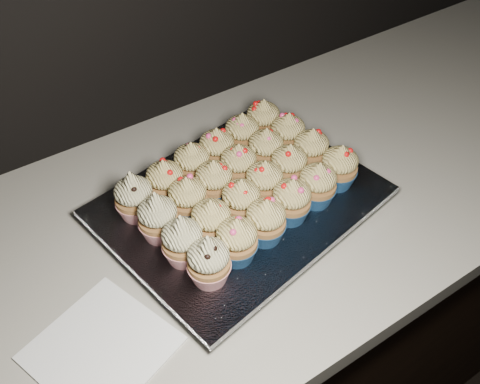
# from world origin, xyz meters

# --- Properties ---
(cabinet) EXTENTS (2.40, 0.60, 0.86)m
(cabinet) POSITION_xyz_m (0.00, 1.70, 0.43)
(cabinet) COLOR black
(cabinet) RESTS_ON ground
(worktop) EXTENTS (2.44, 0.64, 0.04)m
(worktop) POSITION_xyz_m (0.00, 1.70, 0.88)
(worktop) COLOR beige
(worktop) RESTS_ON cabinet
(napkin) EXTENTS (0.21, 0.21, 0.00)m
(napkin) POSITION_xyz_m (-0.21, 1.57, 0.90)
(napkin) COLOR white
(napkin) RESTS_ON worktop
(baking_tray) EXTENTS (0.44, 0.37, 0.02)m
(baking_tray) POSITION_xyz_m (0.09, 1.68, 0.91)
(baking_tray) COLOR black
(baking_tray) RESTS_ON worktop
(foil_lining) EXTENTS (0.48, 0.41, 0.01)m
(foil_lining) POSITION_xyz_m (0.09, 1.68, 0.93)
(foil_lining) COLOR silver
(foil_lining) RESTS_ON baking_tray
(cupcake_0) EXTENTS (0.06, 0.06, 0.10)m
(cupcake_0) POSITION_xyz_m (-0.04, 1.57, 0.97)
(cupcake_0) COLOR #AA1723
(cupcake_0) RESTS_ON foil_lining
(cupcake_1) EXTENTS (0.06, 0.06, 0.08)m
(cupcake_1) POSITION_xyz_m (0.02, 1.58, 0.97)
(cupcake_1) COLOR navy
(cupcake_1) RESTS_ON foil_lining
(cupcake_2) EXTENTS (0.06, 0.06, 0.08)m
(cupcake_2) POSITION_xyz_m (0.07, 1.59, 0.97)
(cupcake_2) COLOR navy
(cupcake_2) RESTS_ON foil_lining
(cupcake_3) EXTENTS (0.06, 0.06, 0.08)m
(cupcake_3) POSITION_xyz_m (0.13, 1.60, 0.97)
(cupcake_3) COLOR navy
(cupcake_3) RESTS_ON foil_lining
(cupcake_4) EXTENTS (0.06, 0.06, 0.08)m
(cupcake_4) POSITION_xyz_m (0.19, 1.61, 0.97)
(cupcake_4) COLOR navy
(cupcake_4) RESTS_ON foil_lining
(cupcake_5) EXTENTS (0.06, 0.06, 0.08)m
(cupcake_5) POSITION_xyz_m (0.24, 1.62, 0.97)
(cupcake_5) COLOR navy
(cupcake_5) RESTS_ON foil_lining
(cupcake_6) EXTENTS (0.06, 0.06, 0.10)m
(cupcake_6) POSITION_xyz_m (-0.05, 1.62, 0.97)
(cupcake_6) COLOR #AA1723
(cupcake_6) RESTS_ON foil_lining
(cupcake_7) EXTENTS (0.06, 0.06, 0.08)m
(cupcake_7) POSITION_xyz_m (0.00, 1.63, 0.97)
(cupcake_7) COLOR navy
(cupcake_7) RESTS_ON foil_lining
(cupcake_8) EXTENTS (0.06, 0.06, 0.08)m
(cupcake_8) POSITION_xyz_m (0.07, 1.64, 0.97)
(cupcake_8) COLOR navy
(cupcake_8) RESTS_ON foil_lining
(cupcake_9) EXTENTS (0.06, 0.06, 0.08)m
(cupcake_9) POSITION_xyz_m (0.12, 1.66, 0.97)
(cupcake_9) COLOR navy
(cupcake_9) RESTS_ON foil_lining
(cupcake_10) EXTENTS (0.06, 0.06, 0.08)m
(cupcake_10) POSITION_xyz_m (0.18, 1.67, 0.97)
(cupcake_10) COLOR navy
(cupcake_10) RESTS_ON foil_lining
(cupcake_11) EXTENTS (0.06, 0.06, 0.08)m
(cupcake_11) POSITION_xyz_m (0.23, 1.68, 0.97)
(cupcake_11) COLOR navy
(cupcake_11) RESTS_ON foil_lining
(cupcake_12) EXTENTS (0.06, 0.06, 0.10)m
(cupcake_12) POSITION_xyz_m (-0.06, 1.68, 0.97)
(cupcake_12) COLOR #AA1723
(cupcake_12) RESTS_ON foil_lining
(cupcake_13) EXTENTS (0.06, 0.06, 0.08)m
(cupcake_13) POSITION_xyz_m (-0.00, 1.69, 0.97)
(cupcake_13) COLOR navy
(cupcake_13) RESTS_ON foil_lining
(cupcake_14) EXTENTS (0.06, 0.06, 0.08)m
(cupcake_14) POSITION_xyz_m (0.05, 1.70, 0.97)
(cupcake_14) COLOR navy
(cupcake_14) RESTS_ON foil_lining
(cupcake_15) EXTENTS (0.06, 0.06, 0.08)m
(cupcake_15) POSITION_xyz_m (0.11, 1.72, 0.97)
(cupcake_15) COLOR navy
(cupcake_15) RESTS_ON foil_lining
(cupcake_16) EXTENTS (0.06, 0.06, 0.08)m
(cupcake_16) POSITION_xyz_m (0.17, 1.72, 0.97)
(cupcake_16) COLOR navy
(cupcake_16) RESTS_ON foil_lining
(cupcake_17) EXTENTS (0.06, 0.06, 0.08)m
(cupcake_17) POSITION_xyz_m (0.23, 1.74, 0.97)
(cupcake_17) COLOR navy
(cupcake_17) RESTS_ON foil_lining
(cupcake_18) EXTENTS (0.06, 0.06, 0.10)m
(cupcake_18) POSITION_xyz_m (-0.07, 1.74, 0.97)
(cupcake_18) COLOR #AA1723
(cupcake_18) RESTS_ON foil_lining
(cupcake_19) EXTENTS (0.06, 0.06, 0.08)m
(cupcake_19) POSITION_xyz_m (-0.01, 1.75, 0.97)
(cupcake_19) COLOR navy
(cupcake_19) RESTS_ON foil_lining
(cupcake_20) EXTENTS (0.06, 0.06, 0.08)m
(cupcake_20) POSITION_xyz_m (0.04, 1.76, 0.97)
(cupcake_20) COLOR navy
(cupcake_20) RESTS_ON foil_lining
(cupcake_21) EXTENTS (0.06, 0.06, 0.08)m
(cupcake_21) POSITION_xyz_m (0.10, 1.77, 0.97)
(cupcake_21) COLOR navy
(cupcake_21) RESTS_ON foil_lining
(cupcake_22) EXTENTS (0.06, 0.06, 0.08)m
(cupcake_22) POSITION_xyz_m (0.16, 1.78, 0.97)
(cupcake_22) COLOR navy
(cupcake_22) RESTS_ON foil_lining
(cupcake_23) EXTENTS (0.06, 0.06, 0.08)m
(cupcake_23) POSITION_xyz_m (0.21, 1.79, 0.97)
(cupcake_23) COLOR navy
(cupcake_23) RESTS_ON foil_lining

